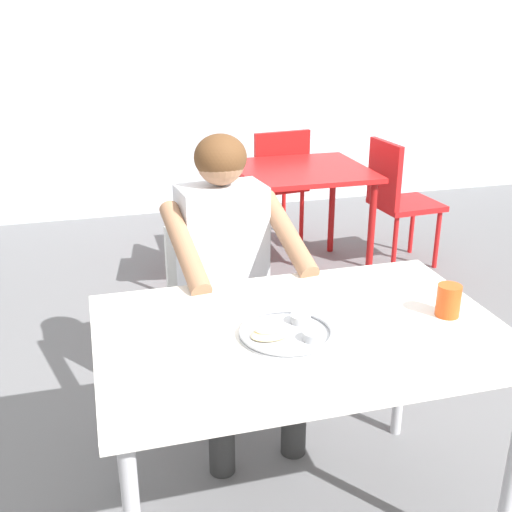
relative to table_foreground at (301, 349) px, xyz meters
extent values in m
cube|color=silver|center=(-0.02, 3.73, 1.02)|extent=(12.00, 0.12, 3.40)
cube|color=silver|center=(0.00, 0.00, 0.06)|extent=(1.24, 0.82, 0.03)
cylinder|color=#B2B2B7|center=(0.56, -0.35, -0.32)|extent=(0.04, 0.04, 0.73)
cylinder|color=#B2B2B7|center=(-0.56, 0.35, -0.32)|extent=(0.04, 0.04, 0.73)
cylinder|color=#B2B2B7|center=(0.56, 0.35, -0.32)|extent=(0.04, 0.04, 0.73)
cylinder|color=#B7BABF|center=(-0.06, -0.03, 0.08)|extent=(0.29, 0.29, 0.01)
torus|color=#B7BABF|center=(-0.06, -0.03, 0.09)|extent=(0.29, 0.29, 0.01)
cylinder|color=#B2B5BA|center=(0.01, -0.09, 0.09)|extent=(0.06, 0.06, 0.03)
cylinder|color=#B77F23|center=(0.01, -0.09, 0.10)|extent=(0.05, 0.05, 0.01)
cylinder|color=#B2B5BA|center=(0.01, 0.02, 0.09)|extent=(0.06, 0.06, 0.03)
cylinder|color=#9E4714|center=(0.01, 0.02, 0.10)|extent=(0.05, 0.05, 0.01)
ellipsoid|color=#E5C689|center=(-0.11, -0.03, 0.09)|extent=(0.13, 0.10, 0.01)
ellipsoid|color=#DBB789|center=(-0.11, -0.02, 0.09)|extent=(0.09, 0.06, 0.01)
cylinder|color=#D84C19|center=(0.48, -0.04, 0.13)|extent=(0.08, 0.08, 0.10)
cylinder|color=#593319|center=(0.48, -0.04, 0.16)|extent=(0.06, 0.06, 0.02)
cube|color=silver|center=(-0.09, 0.78, -0.27)|extent=(0.43, 0.47, 0.04)
cube|color=silver|center=(-0.11, 0.97, -0.07)|extent=(0.37, 0.08, 0.36)
cylinder|color=silver|center=(0.08, 0.62, -0.48)|extent=(0.03, 0.03, 0.39)
cylinder|color=silver|center=(-0.22, 0.59, -0.48)|extent=(0.03, 0.03, 0.39)
cylinder|color=silver|center=(0.05, 0.96, -0.48)|extent=(0.03, 0.03, 0.39)
cylinder|color=silver|center=(-0.26, 0.93, -0.48)|extent=(0.03, 0.03, 0.39)
cylinder|color=#303030|center=(0.11, 0.34, -0.47)|extent=(0.10, 0.10, 0.43)
cylinder|color=#303030|center=(0.08, 0.54, -0.21)|extent=(0.16, 0.41, 0.12)
cylinder|color=#303030|center=(-0.19, 0.31, -0.47)|extent=(0.10, 0.10, 0.43)
cylinder|color=#303030|center=(-0.21, 0.51, -0.21)|extent=(0.16, 0.41, 0.12)
cube|color=silver|center=(-0.09, 0.73, 0.06)|extent=(0.36, 0.24, 0.55)
cylinder|color=#996B4C|center=(0.14, 0.57, 0.17)|extent=(0.12, 0.46, 0.25)
cylinder|color=#996B4C|center=(-0.27, 0.53, 0.17)|extent=(0.12, 0.46, 0.25)
sphere|color=#996B4C|center=(-0.09, 0.73, 0.44)|extent=(0.19, 0.19, 0.19)
ellipsoid|color=brown|center=(-0.09, 0.73, 0.45)|extent=(0.21, 0.20, 0.18)
cube|color=red|center=(0.74, 2.08, 0.02)|extent=(0.81, 0.77, 0.03)
cylinder|color=#A31414|center=(0.39, 1.76, -0.34)|extent=(0.04, 0.04, 0.69)
cylinder|color=#A31414|center=(1.08, 1.76, -0.34)|extent=(0.04, 0.04, 0.69)
cylinder|color=#A31414|center=(0.39, 2.41, -0.34)|extent=(0.04, 0.04, 0.69)
cylinder|color=#A31414|center=(1.08, 2.41, -0.34)|extent=(0.04, 0.04, 0.69)
cube|color=red|center=(0.05, 2.04, -0.23)|extent=(0.45, 0.44, 0.04)
cube|color=red|center=(0.23, 2.01, -0.02)|extent=(0.09, 0.37, 0.39)
cylinder|color=red|center=(-0.13, 1.91, -0.47)|extent=(0.03, 0.03, 0.43)
cylinder|color=red|center=(-0.08, 2.21, -0.47)|extent=(0.03, 0.03, 0.43)
cylinder|color=red|center=(0.19, 1.86, -0.47)|extent=(0.03, 0.03, 0.43)
cylinder|color=red|center=(0.23, 2.16, -0.47)|extent=(0.03, 0.03, 0.43)
cube|color=red|center=(1.48, 2.06, -0.26)|extent=(0.44, 0.42, 0.04)
cube|color=red|center=(1.29, 2.05, -0.03)|extent=(0.06, 0.37, 0.42)
cylinder|color=red|center=(1.64, 2.23, -0.48)|extent=(0.03, 0.03, 0.41)
cylinder|color=red|center=(1.66, 1.92, -0.48)|extent=(0.03, 0.03, 0.41)
cylinder|color=red|center=(1.31, 2.20, -0.48)|extent=(0.03, 0.03, 0.41)
cylinder|color=red|center=(1.33, 1.90, -0.48)|extent=(0.03, 0.03, 0.41)
cube|color=red|center=(0.73, 2.73, -0.24)|extent=(0.48, 0.45, 0.04)
cube|color=red|center=(0.75, 2.55, -0.02)|extent=(0.42, 0.09, 0.41)
cylinder|color=red|center=(0.53, 2.86, -0.47)|extent=(0.03, 0.03, 0.42)
cylinder|color=red|center=(0.88, 2.91, -0.47)|extent=(0.03, 0.03, 0.42)
cylinder|color=red|center=(0.57, 2.55, -0.47)|extent=(0.03, 0.03, 0.42)
cylinder|color=red|center=(0.92, 2.60, -0.47)|extent=(0.03, 0.03, 0.42)
camera|label=1|loc=(-0.59, -1.61, 0.99)|focal=44.11mm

